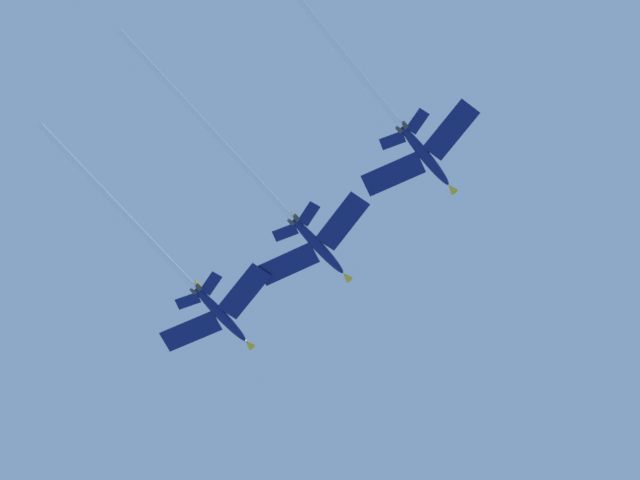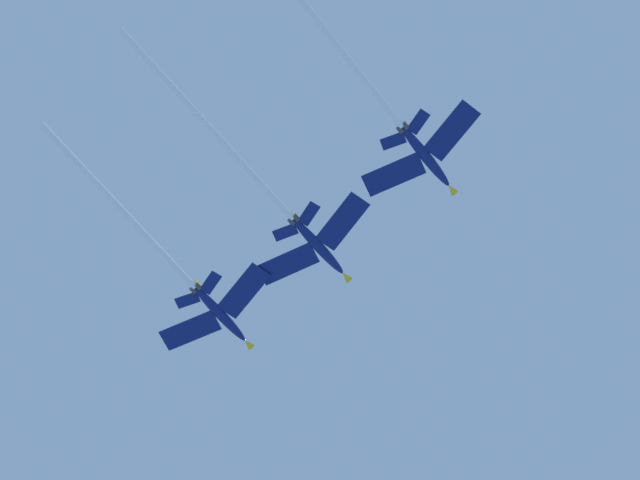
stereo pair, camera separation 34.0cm
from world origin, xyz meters
TOP-DOWN VIEW (x-y plane):
  - jet_inner_left at (43.15, -9.28)m, footprint 20.11×46.30m
  - jet_centre at (25.02, -10.86)m, footprint 20.16×50.05m
  - jet_inner_right at (3.83, -9.84)m, footprint 20.13×52.03m

SIDE VIEW (x-z plane):
  - jet_inner_left at x=43.15m, z-range 153.85..161.69m
  - jet_centre at x=25.02m, z-range 153.96..162.34m
  - jet_inner_right at x=3.83m, z-range 153.71..162.74m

